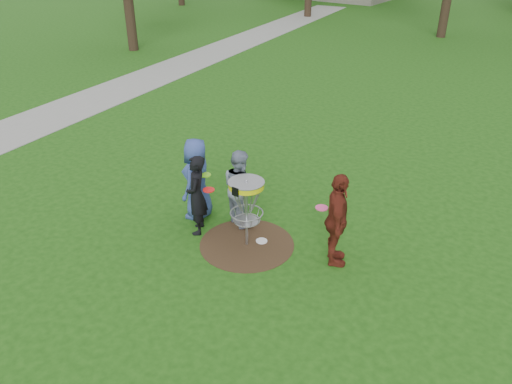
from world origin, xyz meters
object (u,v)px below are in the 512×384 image
Objects in this scene: player_maroon at (337,220)px; player_grey at (240,187)px; player_black at (197,195)px; disc_golf_basket at (246,198)px; player_blue at (197,179)px.

player_grey is at bearing 56.95° from player_maroon.
disc_golf_basket is at bearing 64.95° from player_black.
player_blue is 1.09× the size of player_grey.
disc_golf_basket is at bearing 76.80° from player_maroon.
disc_golf_basket is (1.06, 0.17, 0.21)m from player_black.
disc_golf_basket is at bearing 156.64° from player_grey.
player_black is at bearing -171.02° from disc_golf_basket.
player_blue is at bearing 169.09° from disc_golf_basket.
disc_golf_basket is (0.60, -0.60, 0.23)m from player_grey.
player_black is 1.09m from disc_golf_basket.
player_maroon is (2.20, -0.14, 0.09)m from player_grey.
player_maroon is at bearing -162.10° from player_grey.
player_maroon is (3.03, 0.18, 0.02)m from player_blue.
player_black reaches higher than player_grey.
player_grey is (0.83, 0.33, -0.07)m from player_blue.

